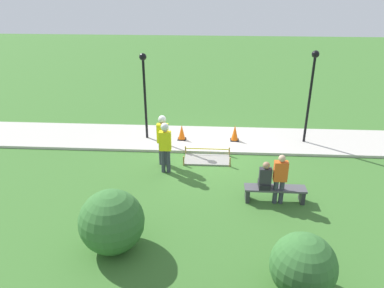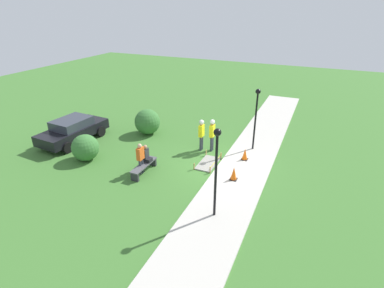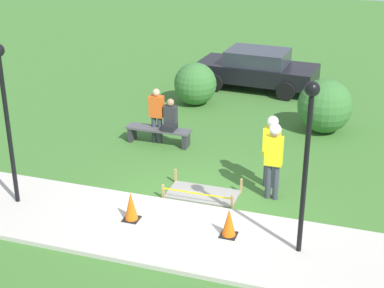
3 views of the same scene
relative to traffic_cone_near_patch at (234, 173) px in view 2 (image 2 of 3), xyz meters
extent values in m
plane|color=#3D702D|center=(1.08, 1.12, -0.42)|extent=(60.00, 60.00, 0.00)
cube|color=#BCB7AD|center=(1.08, -0.16, -0.37)|extent=(28.00, 2.57, 0.10)
cube|color=gray|center=(1.08, 1.71, -0.39)|extent=(1.67, 0.87, 0.06)
cube|color=tan|center=(0.25, 1.27, -0.24)|extent=(0.05, 0.05, 0.36)
cube|color=tan|center=(1.92, 1.27, -0.24)|extent=(0.05, 0.05, 0.36)
cube|color=tan|center=(0.25, 2.14, -0.24)|extent=(0.05, 0.05, 0.36)
cube|color=tan|center=(1.92, 2.14, -0.24)|extent=(0.05, 0.05, 0.36)
cube|color=yellow|center=(1.08, 1.27, -0.15)|extent=(1.67, 0.00, 0.04)
cube|color=black|center=(0.00, 0.00, -0.31)|extent=(0.34, 0.34, 0.02)
cone|color=orange|center=(0.00, 0.00, 0.02)|extent=(0.29, 0.29, 0.63)
cube|color=black|center=(2.17, 0.03, -0.31)|extent=(0.34, 0.34, 0.02)
cone|color=orange|center=(2.17, 0.03, 0.00)|extent=(0.29, 0.29, 0.61)
cube|color=#2D2D33|center=(-1.86, 4.29, -0.21)|extent=(0.12, 0.40, 0.42)
cube|color=#2D2D33|center=(-0.21, 4.29, -0.21)|extent=(0.12, 0.40, 0.42)
cube|color=#4C4C51|center=(-1.04, 4.29, 0.02)|extent=(1.85, 0.44, 0.06)
cube|color=black|center=(-0.69, 4.29, 0.14)|extent=(0.34, 0.44, 0.18)
cube|color=#2D2D33|center=(-0.69, 4.37, 0.48)|extent=(0.36, 0.20, 0.50)
sphere|color=#A37A5B|center=(-0.69, 4.37, 0.84)|extent=(0.21, 0.21, 0.21)
cylinder|color=#383D47|center=(2.41, 2.67, 0.00)|extent=(0.14, 0.14, 0.85)
cylinder|color=#383D47|center=(2.59, 2.67, 0.00)|extent=(0.14, 0.14, 0.85)
cube|color=yellow|center=(2.50, 2.67, 0.77)|extent=(0.40, 0.22, 0.68)
sphere|color=tan|center=(2.50, 2.67, 1.22)|extent=(0.23, 0.23, 0.23)
sphere|color=white|center=(2.50, 2.67, 1.28)|extent=(0.27, 0.27, 0.27)
cylinder|color=#383D47|center=(2.57, 2.09, 0.01)|extent=(0.14, 0.14, 0.88)
cylinder|color=#383D47|center=(2.75, 2.09, 0.01)|extent=(0.14, 0.14, 0.88)
cube|color=yellow|center=(2.66, 2.09, 0.80)|extent=(0.40, 0.22, 0.69)
sphere|color=#A37A5B|center=(2.66, 2.09, 1.26)|extent=(0.24, 0.24, 0.24)
sphere|color=white|center=(2.66, 2.09, 1.33)|extent=(0.27, 0.27, 0.27)
cylinder|color=#383D47|center=(-1.21, 4.39, -0.03)|extent=(0.14, 0.14, 0.78)
cylinder|color=#383D47|center=(-1.03, 4.39, -0.03)|extent=(0.14, 0.14, 0.78)
cube|color=#E55B1E|center=(-1.12, 4.39, 0.67)|extent=(0.40, 0.22, 0.62)
sphere|color=tan|center=(-1.12, 4.39, 1.08)|extent=(0.21, 0.21, 0.21)
cylinder|color=black|center=(3.63, -0.06, 1.31)|extent=(0.10, 0.10, 3.26)
sphere|color=black|center=(3.63, -0.06, 3.03)|extent=(0.28, 0.28, 0.28)
cylinder|color=black|center=(-2.82, -0.06, 1.39)|extent=(0.10, 0.10, 3.44)
sphere|color=black|center=(-2.82, -0.06, 3.21)|extent=(0.28, 0.28, 0.28)
cube|color=black|center=(0.49, 10.22, 0.20)|extent=(4.36, 2.10, 0.60)
cube|color=#2D333D|center=(0.49, 10.22, 0.76)|extent=(2.23, 1.74, 0.51)
cylinder|color=black|center=(1.87, 11.04, -0.10)|extent=(0.66, 0.28, 0.64)
cylinder|color=black|center=(1.74, 9.23, -0.10)|extent=(0.66, 0.28, 0.64)
cylinder|color=black|center=(-0.76, 11.22, -0.10)|extent=(0.66, 0.28, 0.64)
cylinder|color=black|center=(-0.88, 9.41, -0.10)|extent=(0.66, 0.28, 0.64)
sphere|color=#387033|center=(3.31, 6.72, 0.39)|extent=(1.62, 1.62, 1.62)
sphere|color=#387033|center=(-1.10, 7.87, 0.29)|extent=(1.43, 1.43, 1.43)
camera|label=1|loc=(0.88, 14.13, 5.94)|focal=35.00mm
camera|label=2|loc=(-11.87, -3.09, 7.26)|focal=28.00mm
camera|label=3|loc=(4.72, -10.10, 6.23)|focal=55.00mm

